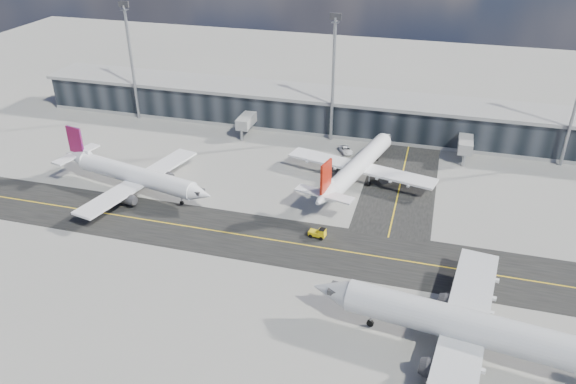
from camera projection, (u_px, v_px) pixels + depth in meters
The scene contains 9 objects.
ground at pixel (270, 254), 91.16m from camera, with size 300.00×300.00×0.00m, color gray.
taxiway_lanes at pixel (309, 223), 99.27m from camera, with size 180.00×63.00×0.03m.
terminal_concourse at pixel (337, 113), 135.44m from camera, with size 152.00×19.80×8.80m.
floodlight_masts at pixel (333, 75), 124.04m from camera, with size 102.50×0.70×28.90m.
airliner_af at pixel (134, 175), 108.03m from camera, with size 35.51×30.49×10.59m.
airliner_redtail at pixel (358, 166), 111.21m from camera, with size 30.94×36.01×10.76m.
airliner_near at pixel (479, 330), 69.59m from camera, with size 43.64×37.32×12.92m.
baggage_tug at pixel (319, 233), 94.88m from camera, with size 3.08×1.87×1.82m.
service_van at pixel (346, 150), 124.83m from camera, with size 2.24×4.86×1.35m, color white.
Camera 1 is at (23.22, -71.29, 52.89)m, focal length 35.00 mm.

